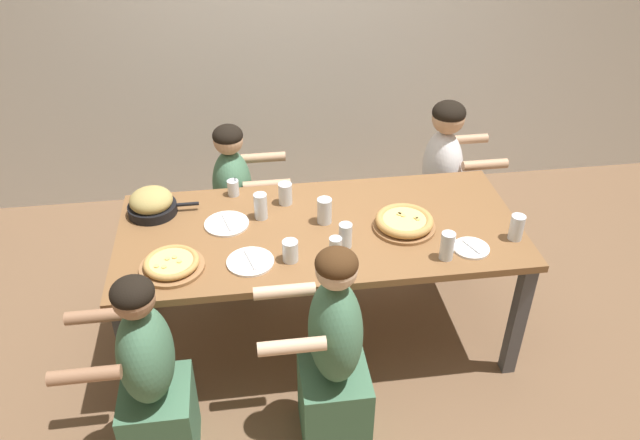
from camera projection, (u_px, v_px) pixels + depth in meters
name	position (u px, v px, depth m)	size (l,w,h in m)	color
ground_plane	(320.00, 334.00, 3.69)	(18.00, 18.00, 0.00)	brown
dining_table	(320.00, 240.00, 3.31)	(2.10, 0.93, 0.77)	brown
pizza_board_main	(172.00, 264.00, 2.97)	(0.31, 0.31, 0.05)	#996B42
pizza_board_second	(404.00, 222.00, 3.24)	(0.33, 0.33, 0.07)	#996B42
skillet_bowl	(152.00, 203.00, 3.34)	(0.38, 0.26, 0.15)	black
empty_plate_a	(250.00, 262.00, 3.02)	(0.23, 0.23, 0.02)	white
empty_plate_b	(227.00, 224.00, 3.28)	(0.23, 0.23, 0.02)	white
empty_plate_c	(471.00, 248.00, 3.11)	(0.18, 0.18, 0.02)	white
cocktail_glass_blue	(233.00, 188.00, 3.51)	(0.06, 0.06, 0.11)	silver
drinking_glass_a	(290.00, 251.00, 3.01)	(0.08, 0.08, 0.11)	silver
drinking_glass_b	(324.00, 212.00, 3.28)	(0.08, 0.08, 0.14)	silver
drinking_glass_c	(517.00, 227.00, 3.15)	(0.07, 0.07, 0.14)	silver
drinking_glass_d	(335.00, 248.00, 3.03)	(0.06, 0.06, 0.11)	silver
drinking_glass_e	(345.00, 236.00, 3.10)	(0.07, 0.07, 0.13)	silver
drinking_glass_f	(261.00, 206.00, 3.30)	(0.07, 0.07, 0.14)	silver
drinking_glass_g	(447.00, 246.00, 3.01)	(0.07, 0.07, 0.15)	silver
drinking_glass_h	(285.00, 194.00, 3.43)	(0.08, 0.08, 0.12)	silver
diner_near_left	(151.00, 383.00, 2.77)	(0.51, 0.40, 1.07)	#477556
diner_near_center	(334.00, 360.00, 2.84)	(0.51, 0.40, 1.13)	#477556
diner_far_right	(440.00, 188.00, 4.06)	(0.51, 0.40, 1.13)	silver
diner_far_midleft	(235.00, 209.00, 3.94)	(0.51, 0.40, 1.06)	#477556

